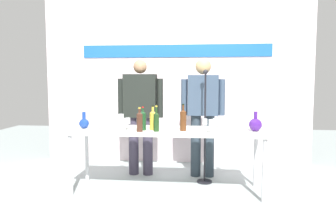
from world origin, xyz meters
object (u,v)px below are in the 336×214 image
Objects in this scene: wine_glass_right_0 at (211,123)px; decanter_blue_right at (255,124)px; wine_bottle_2 at (143,120)px; presenter_right at (203,109)px; wine_glass_right_4 at (239,118)px; wine_glass_right_5 at (242,123)px; wine_bottle_0 at (183,119)px; decanter_blue_left at (84,123)px; display_table at (167,134)px; wine_bottle_4 at (156,121)px; wine_bottle_1 at (140,121)px; wine_glass_left_3 at (125,124)px; wine_glass_right_1 at (205,122)px; wine_glass_right_2 at (216,122)px; presenter_left at (140,109)px; microphone_stand at (205,146)px; wine_glass_right_3 at (220,120)px; wine_bottle_3 at (153,119)px; wine_glass_left_2 at (121,118)px; wine_glass_left_1 at (128,121)px; wine_glass_left_0 at (98,120)px.

decanter_blue_right is at bearing 18.14° from wine_glass_right_0.
wine_bottle_2 reaches higher than wine_glass_right_0.
wine_glass_right_4 is at bearing -38.53° from presenter_right.
decanter_blue_right is 1.73× the size of wine_glass_right_5.
decanter_blue_left is at bearing 177.42° from wine_bottle_0.
display_table is 0.27m from wine_bottle_4.
wine_glass_left_3 is (-0.16, -0.06, -0.03)m from wine_bottle_1.
wine_glass_right_1 is (0.91, 0.14, 0.02)m from wine_glass_left_3.
wine_glass_left_3 is at bearing -165.30° from wine_bottle_4.
wine_glass_right_2 reaches higher than display_table.
decanter_blue_right is 1.62m from presenter_left.
wine_glass_right_1 reaches higher than wine_glass_right_2.
wine_bottle_4 reaches higher than wine_bottle_2.
wine_glass_right_3 is at bearing -48.72° from microphone_stand.
wine_glass_left_2 is at bearing 151.73° from wine_bottle_3.
decanter_blue_left reaches higher than wine_glass_left_2.
microphone_stand is (0.63, 0.39, -0.39)m from wine_bottle_3.
wine_bottle_0 reaches higher than wine_glass_right_2.
wine_glass_left_2 is 0.99× the size of wine_glass_right_4.
decanter_blue_right is 0.82× the size of wine_bottle_2.
wine_bottle_0 is at bearing 0.15° from wine_glass_left_1.
wine_glass_right_2 is at bearing 1.29° from decanter_blue_left.
wine_glass_right_3 is at bearing 66.40° from wine_glass_right_2.
wine_bottle_4 reaches higher than wine_glass_right_2.
wine_glass_right_1 reaches higher than wine_glass_right_3.
wine_glass_left_1 is 0.16m from wine_glass_left_3.
wine_glass_right_0 is at bearing -0.32° from wine_bottle_1.
wine_glass_right_0 is (0.99, -0.11, 0.00)m from wine_glass_left_1.
wine_glass_right_5 is (1.50, -0.25, -0.02)m from wine_glass_left_2.
wine_bottle_0 is 0.48m from wine_bottle_2.
decanter_blue_right is 0.72× the size of wine_bottle_0.
wine_glass_left_3 is 0.84× the size of wine_glass_right_0.
wine_glass_right_1 is at bearing -6.37° from wine_bottle_0.
wine_bottle_2 is 1.90× the size of wine_glass_left_1.
wine_bottle_2 is at bearing -177.85° from decanter_blue_right.
wine_glass_right_1 is at bearing -1.66° from wine_glass_left_1.
presenter_left reaches higher than wine_glass_right_5.
wine_bottle_0 is 0.34m from wine_glass_right_0.
display_table is 0.40m from wine_bottle_1.
wine_bottle_4 reaches higher than wine_glass_right_1.
decanter_blue_left reaches higher than wine_glass_left_0.
wine_glass_right_5 is at bearing -0.31° from wine_bottle_3.
decanter_blue_left is 1.29× the size of wine_glass_left_2.
wine_glass_right_5 is (1.34, 0.04, -0.01)m from wine_glass_left_1.
display_table is 17.57× the size of wine_glass_right_5.
wine_bottle_2 is 1.21m from wine_glass_right_4.
wine_glass_left_0 is at bearing -150.98° from presenter_right.
display_table is at bearing 179.94° from wine_glass_right_2.
wine_bottle_2 is at bearing -3.81° from decanter_blue_left.
wine_bottle_2 is at bearing 0.50° from wine_glass_left_0.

